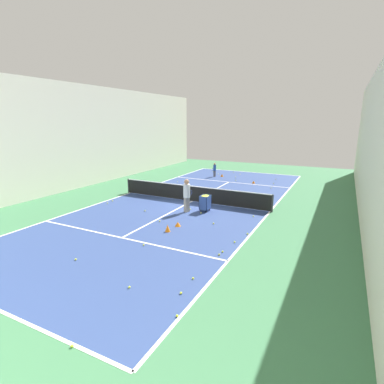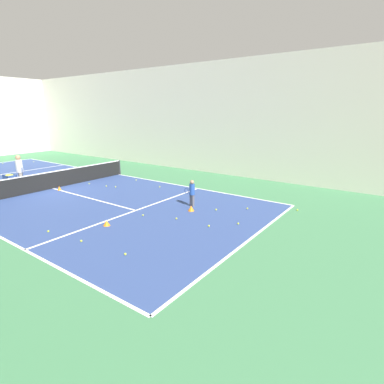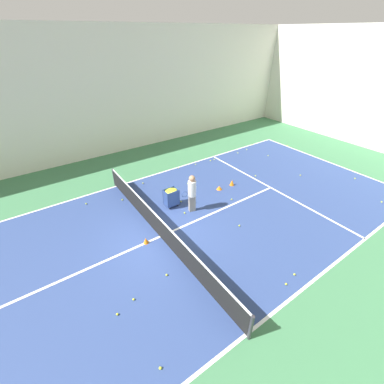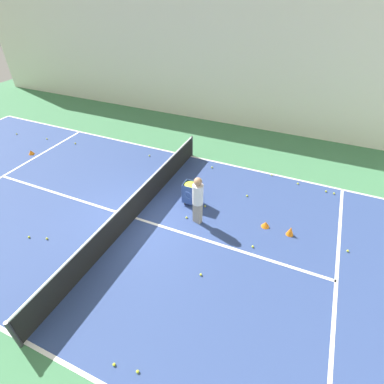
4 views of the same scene
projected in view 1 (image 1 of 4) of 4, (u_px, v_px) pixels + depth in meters
The scene contains 55 objects.
ground_plane at pixel (192, 201), 18.29m from camera, with size 36.33×36.33×0.00m, color #3D754C.
court_playing_area at pixel (192, 201), 18.29m from camera, with size 9.48×23.80×0.00m.
line_baseline_near at pixel (248, 172), 28.60m from camera, with size 9.48×0.10×0.00m, color white.
line_sideline_left at pixel (270, 212), 16.20m from camera, with size 0.10×23.80×0.00m, color white.
line_sideline_right at pixel (130, 193), 20.37m from camera, with size 0.10×23.80×0.00m, color white.
line_service_near at pixel (229, 182), 23.96m from camera, with size 9.48×0.10×0.00m, color white.
line_service_far at pixel (122, 238), 12.61m from camera, with size 9.48×0.10×0.00m, color white.
line_centre_service at pixel (192, 201), 18.29m from camera, with size 0.10×13.09×0.00m, color white.
hall_enclosure_left at pixel (372, 147), 13.43m from camera, with size 0.15×32.63×7.34m.
hall_enclosure_right at pixel (79, 137), 21.42m from camera, with size 0.15×32.63×7.34m.
tennis_net at pixel (192, 193), 18.17m from camera, with size 9.78×0.10×0.98m.
player_near_baseline at pixel (215, 169), 26.05m from camera, with size 0.28×0.59×1.22m.
coach_at_net at pixel (187, 193), 15.96m from camera, with size 0.43×0.72×1.80m.
ball_cart at pixel (205, 200), 16.18m from camera, with size 0.46×0.62×0.90m.
training_cone_0 at pixel (168, 228), 13.28m from camera, with size 0.24×0.24×0.32m, color orange.
training_cone_1 at pixel (254, 182), 23.45m from camera, with size 0.26×0.26×0.20m, color orange.
training_cone_2 at pixel (178, 224), 13.97m from camera, with size 0.28×0.28×0.20m, color orange.
training_cone_3 at pixel (222, 175), 26.25m from camera, with size 0.27×0.27×0.24m, color orange.
training_cone_4 at pixel (196, 197), 18.80m from camera, with size 0.21×0.21×0.24m, color orange.
tennis_ball_1 at pixel (213, 172), 28.63m from camera, with size 0.07×0.07×0.07m, color yellow.
tennis_ball_2 at pixel (248, 234), 12.96m from camera, with size 0.07×0.07×0.07m, color yellow.
tennis_ball_3 at pixel (234, 172), 28.25m from camera, with size 0.07×0.07×0.07m, color yellow.
tennis_ball_4 at pixel (246, 207), 17.04m from camera, with size 0.07×0.07×0.07m, color yellow.
tennis_ball_5 at pixel (214, 223), 14.26m from camera, with size 0.07×0.07×0.07m, color yellow.
tennis_ball_6 at pixel (276, 179), 25.01m from camera, with size 0.07×0.07×0.07m, color yellow.
tennis_ball_7 at pixel (145, 211), 16.25m from camera, with size 0.07×0.07×0.07m, color yellow.
tennis_ball_8 at pixel (72, 346), 6.52m from camera, with size 0.07×0.07×0.07m, color yellow.
tennis_ball_9 at pixel (253, 216), 15.34m from camera, with size 0.07×0.07×0.07m, color yellow.
tennis_ball_10 at pixel (173, 195), 19.73m from camera, with size 0.07×0.07×0.07m, color yellow.
tennis_ball_11 at pixel (236, 180), 24.47m from camera, with size 0.07×0.07×0.07m, color yellow.
tennis_ball_12 at pixel (177, 182), 23.93m from camera, with size 0.07×0.07×0.07m, color yellow.
tennis_ball_13 at pixel (240, 174), 27.20m from camera, with size 0.07×0.07×0.07m, color yellow.
tennis_ball_14 at pixel (235, 242), 12.10m from camera, with size 0.07×0.07×0.07m, color yellow.
tennis_ball_15 at pixel (113, 201), 18.26m from camera, with size 0.07×0.07×0.07m, color yellow.
tennis_ball_16 at pixel (201, 213), 15.87m from camera, with size 0.07×0.07×0.07m, color yellow.
tennis_ball_17 at pixel (264, 202), 18.07m from camera, with size 0.07×0.07×0.07m, color yellow.
tennis_ball_18 at pixel (271, 188), 21.73m from camera, with size 0.07×0.07×0.07m, color yellow.
tennis_ball_19 at pixel (177, 316), 7.53m from camera, with size 0.07×0.07×0.07m, color yellow.
tennis_ball_20 at pixel (218, 174), 27.31m from camera, with size 0.07×0.07×0.07m, color yellow.
tennis_ball_21 at pixel (156, 187), 22.08m from camera, with size 0.07×0.07×0.07m, color yellow.
tennis_ball_22 at pixel (160, 221), 14.60m from camera, with size 0.07×0.07×0.07m, color yellow.
tennis_ball_23 at pixel (179, 190), 20.94m from camera, with size 0.07×0.07×0.07m, color yellow.
tennis_ball_24 at pixel (181, 189), 21.53m from camera, with size 0.07×0.07×0.07m, color yellow.
tennis_ball_25 at pixel (76, 259), 10.58m from camera, with size 0.07×0.07×0.07m, color yellow.
tennis_ball_26 at pixel (107, 203), 17.75m from camera, with size 0.07×0.07×0.07m, color yellow.
tennis_ball_27 at pixel (193, 278), 9.31m from camera, with size 0.07×0.07×0.07m, color yellow.
tennis_ball_28 at pixel (144, 245), 11.80m from camera, with size 0.07×0.07×0.07m, color yellow.
tennis_ball_29 at pixel (274, 183), 23.27m from camera, with size 0.07×0.07×0.07m, color yellow.
tennis_ball_30 at pixel (211, 168), 30.71m from camera, with size 0.07×0.07×0.07m, color yellow.
tennis_ball_31 at pixel (236, 177), 25.87m from camera, with size 0.07×0.07×0.07m, color yellow.
tennis_ball_32 at pixel (223, 252), 11.21m from camera, with size 0.07×0.07×0.07m, color yellow.
tennis_ball_33 at pixel (190, 209), 16.55m from camera, with size 0.07×0.07×0.07m, color yellow.
tennis_ball_34 at pixel (181, 293), 8.52m from camera, with size 0.07×0.07×0.07m, color yellow.
tennis_ball_35 at pixel (129, 287), 8.82m from camera, with size 0.07×0.07×0.07m, color yellow.
tennis_ball_36 at pixel (219, 254), 10.96m from camera, with size 0.07×0.07×0.07m, color yellow.
Camera 1 is at (-7.99, 15.73, 4.83)m, focal length 28.00 mm.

